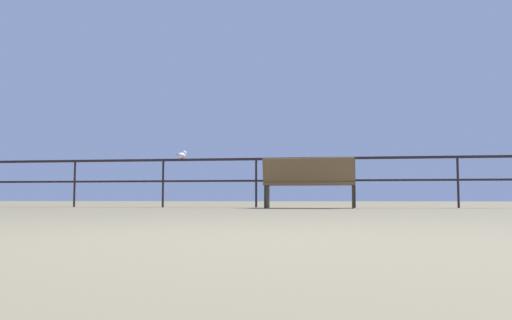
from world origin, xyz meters
The scene contains 4 objects.
ground_plane centered at (0.00, 0.00, 0.00)m, with size 60.00×60.00×0.00m, color #766B50.
pier_railing centered at (0.00, 8.19, 0.74)m, with size 21.64×0.05×1.01m.
bench_near_left centered at (0.11, 7.49, 0.52)m, with size 1.72×0.67×0.93m.
seagull_on_rail centered at (-2.55, 8.21, 1.09)m, with size 0.20×0.37×0.17m.
Camera 1 is at (0.50, -2.18, 0.18)m, focal length 36.20 mm.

